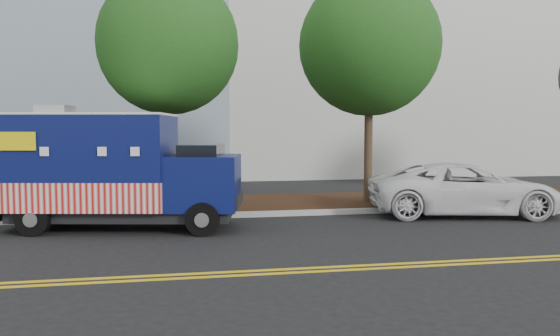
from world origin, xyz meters
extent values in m
plane|color=black|center=(0.00, 0.00, 0.00)|extent=(120.00, 120.00, 0.00)
cube|color=#9E9E99|center=(0.00, 1.40, 0.07)|extent=(120.00, 0.18, 0.15)
cube|color=black|center=(0.00, 3.50, 0.07)|extent=(120.00, 4.00, 0.15)
cube|color=gold|center=(0.00, -4.45, 0.01)|extent=(120.00, 0.10, 0.01)
cube|color=gold|center=(0.00, -4.70, 0.01)|extent=(120.00, 0.10, 0.01)
cylinder|color=#38281C|center=(-0.68, 2.71, 1.95)|extent=(0.26, 0.26, 3.91)
sphere|color=#194B15|center=(-0.68, 2.71, 4.93)|extent=(4.10, 4.10, 4.10)
cylinder|color=#38281C|center=(5.49, 2.78, 1.99)|extent=(0.26, 0.26, 3.98)
sphere|color=#194B15|center=(5.49, 2.78, 5.09)|extent=(4.41, 4.41, 4.41)
cube|color=#473828|center=(-3.03, 1.55, 1.20)|extent=(0.06, 0.06, 2.40)
cube|color=black|center=(-1.75, 0.21, 0.39)|extent=(5.46, 2.74, 0.26)
cube|color=#0A124B|center=(-2.57, 0.37, 1.68)|extent=(4.25, 2.86, 2.24)
cube|color=#B60F0B|center=(-2.57, 0.37, 0.89)|extent=(4.30, 2.92, 0.70)
cube|color=white|center=(-2.57, 0.37, 2.81)|extent=(4.25, 2.86, 0.06)
cube|color=#B7B7BA|center=(-3.40, 0.54, 2.94)|extent=(0.88, 0.88, 0.21)
cube|color=#0A124B|center=(0.17, -0.16, 1.16)|extent=(2.03, 2.29, 1.30)
cube|color=black|center=(0.12, -0.16, 1.79)|extent=(1.27, 1.96, 0.61)
cube|color=black|center=(1.01, -0.33, 0.73)|extent=(0.43, 1.84, 0.28)
cube|color=black|center=(-4.54, 0.76, 0.42)|extent=(0.57, 2.09, 0.26)
cube|color=#B7B7BA|center=(-4.51, 0.76, 1.72)|extent=(0.36, 1.65, 1.77)
cube|color=#B7B7BA|center=(-2.09, 1.41, 1.72)|extent=(1.65, 0.36, 1.03)
cube|color=yellow|center=(-4.16, -0.44, 2.19)|extent=(1.10, 0.23, 0.42)
cube|color=yellow|center=(-3.73, 1.73, 2.19)|extent=(1.10, 0.23, 0.42)
cylinder|color=black|center=(0.08, -1.12, 0.39)|extent=(0.82, 0.41, 0.78)
cylinder|color=black|center=(0.44, 0.75, 0.39)|extent=(0.82, 0.41, 0.78)
cylinder|color=black|center=(-3.76, -0.36, 0.39)|extent=(0.82, 0.41, 0.78)
cylinder|color=black|center=(-3.40, 1.51, 0.39)|extent=(0.82, 0.41, 0.78)
imported|color=white|center=(7.62, 0.61, 0.75)|extent=(5.80, 3.53, 1.50)
camera|label=1|loc=(-0.52, -13.66, 2.44)|focal=35.00mm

